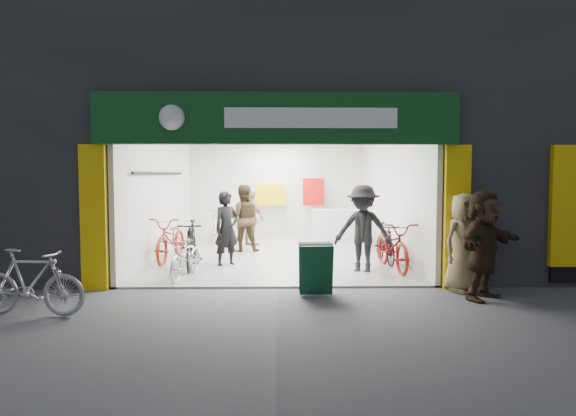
{
  "coord_description": "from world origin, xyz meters",
  "views": [
    {
      "loc": [
        0.02,
        -9.2,
        2.07
      ],
      "look_at": [
        0.24,
        1.5,
        1.37
      ],
      "focal_mm": 32.0,
      "sensor_mm": 36.0,
      "label": 1
    }
  ],
  "objects_px": {
    "bike_left_front": "(186,257)",
    "parked_bike": "(30,282)",
    "sandwich_board": "(316,267)",
    "bike_right_front": "(385,244)",
    "pedestrian_near": "(464,243)"
  },
  "relations": [
    {
      "from": "parked_bike",
      "to": "pedestrian_near",
      "type": "distance_m",
      "value": 7.05
    },
    {
      "from": "parked_bike",
      "to": "sandwich_board",
      "type": "distance_m",
      "value": 4.44
    },
    {
      "from": "bike_left_front",
      "to": "parked_bike",
      "type": "relative_size",
      "value": 0.98
    },
    {
      "from": "bike_right_front",
      "to": "parked_bike",
      "type": "height_order",
      "value": "parked_bike"
    },
    {
      "from": "parked_bike",
      "to": "sandwich_board",
      "type": "relative_size",
      "value": 1.9
    },
    {
      "from": "bike_right_front",
      "to": "parked_bike",
      "type": "relative_size",
      "value": 0.97
    },
    {
      "from": "sandwich_board",
      "to": "pedestrian_near",
      "type": "bearing_deg",
      "value": 3.45
    },
    {
      "from": "parked_bike",
      "to": "sandwich_board",
      "type": "bearing_deg",
      "value": -67.33
    },
    {
      "from": "bike_left_front",
      "to": "pedestrian_near",
      "type": "distance_m",
      "value": 5.27
    },
    {
      "from": "parked_bike",
      "to": "sandwich_board",
      "type": "height_order",
      "value": "parked_bike"
    },
    {
      "from": "bike_right_front",
      "to": "pedestrian_near",
      "type": "height_order",
      "value": "pedestrian_near"
    },
    {
      "from": "bike_left_front",
      "to": "parked_bike",
      "type": "distance_m",
      "value": 3.23
    },
    {
      "from": "parked_bike",
      "to": "pedestrian_near",
      "type": "xyz_separation_m",
      "value": [
        6.9,
        1.42,
        0.38
      ]
    },
    {
      "from": "parked_bike",
      "to": "pedestrian_near",
      "type": "relative_size",
      "value": 0.95
    },
    {
      "from": "bike_right_front",
      "to": "parked_bike",
      "type": "distance_m",
      "value": 7.4
    }
  ]
}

